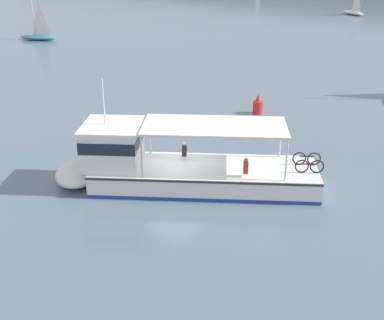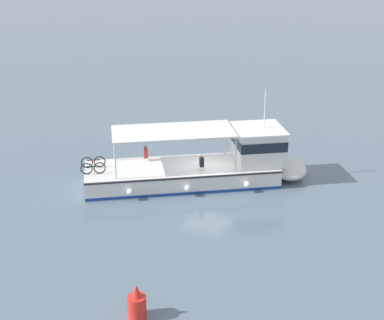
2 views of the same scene
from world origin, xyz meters
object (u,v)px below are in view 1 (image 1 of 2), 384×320
object	(u,v)px
ferry_main	(171,167)
sailboat_horizon_east	(38,36)
channel_buoy	(258,106)
sailboat_mid_channel	(354,11)

from	to	relation	value
ferry_main	sailboat_horizon_east	world-z (taller)	sailboat_horizon_east
ferry_main	channel_buoy	world-z (taller)	ferry_main
channel_buoy	sailboat_mid_channel	bearing A→B (deg)	107.51
sailboat_mid_channel	sailboat_horizon_east	distance (m)	51.83
sailboat_mid_channel	sailboat_horizon_east	bearing A→B (deg)	-112.10
sailboat_mid_channel	sailboat_horizon_east	xyz separation A→B (m)	(-19.50, -48.02, 0.00)
ferry_main	channel_buoy	xyz separation A→B (m)	(-3.08, 12.23, -0.45)
sailboat_mid_channel	ferry_main	bearing A→B (deg)	-73.10
sailboat_horizon_east	sailboat_mid_channel	bearing A→B (deg)	67.90
ferry_main	sailboat_horizon_east	bearing A→B (deg)	154.57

